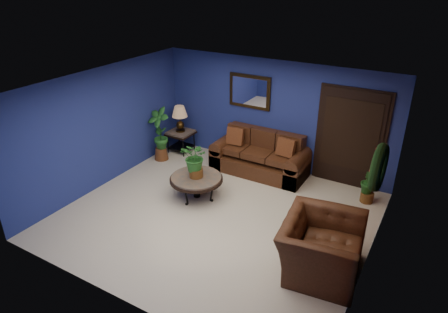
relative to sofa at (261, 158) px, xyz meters
The scene contains 18 objects.
floor 2.11m from the sofa, 87.90° to the right, with size 5.50×5.50×0.00m, color beige.
wall_back 1.03m from the sofa, 79.70° to the left, with size 5.50×0.04×2.50m, color navy.
wall_left 3.51m from the sofa, 142.11° to the right, with size 0.04×5.00×2.50m, color navy.
wall_right_brick 3.63m from the sofa, 36.36° to the right, with size 0.04×5.00×2.50m, color maroon.
ceiling 3.02m from the sofa, 87.90° to the right, with size 5.50×5.00×0.02m, color white.
crown_molding 4.08m from the sofa, 36.66° to the right, with size 0.03×5.00×0.14m, color white.
wall_mirror 1.55m from the sofa, 144.11° to the left, with size 1.02×0.06×0.77m, color #3E2910.
closet_door 2.01m from the sofa, 12.03° to the left, with size 1.44×0.06×2.18m, color black.
wreath 3.70m from the sofa, 36.29° to the right, with size 0.72×0.72×0.16m, color black.
sofa is the anchor object (origin of this frame).
coffee_table 1.81m from the sofa, 110.60° to the right, with size 1.08×1.08×0.46m.
end_table 2.23m from the sofa, behind, with size 0.60×0.60×0.55m.
table_lamp 2.32m from the sofa, behind, with size 0.38×0.38×0.64m.
side_chair 0.59m from the sofa, ahead, with size 0.43×0.43×0.86m.
armchair 3.39m from the sofa, 48.96° to the right, with size 1.33×1.16×0.87m, color #492214.
coffee_plant 1.89m from the sofa, 110.60° to the right, with size 0.58×0.51×0.74m.
floor_plant 2.43m from the sofa, ahead, with size 0.39×0.34×0.75m.
tall_plant 2.49m from the sofa, 164.54° to the right, with size 0.60×0.45×1.32m.
Camera 1 is at (3.33, -5.44, 4.29)m, focal length 32.00 mm.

